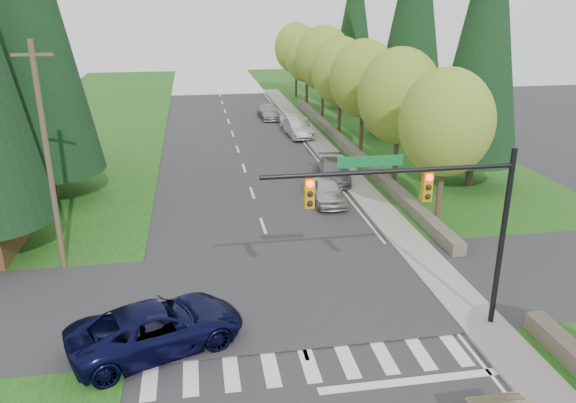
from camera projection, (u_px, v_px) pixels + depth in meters
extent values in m
cube|color=#1F4111|center=(454.00, 186.00, 36.30)|extent=(14.00, 110.00, 0.06)
cube|color=#1F4111|center=(29.00, 210.00, 32.24)|extent=(14.00, 110.00, 0.06)
cube|color=#28282B|center=(286.00, 294.00, 23.15)|extent=(120.00, 8.00, 0.10)
cube|color=gray|center=(354.00, 181.00, 37.19)|extent=(1.80, 80.00, 0.13)
cube|color=gray|center=(342.00, 182.00, 37.05)|extent=(0.20, 80.00, 0.13)
cube|color=#4C4438|center=(347.00, 147.00, 44.77)|extent=(0.70, 40.00, 0.70)
cylinder|color=black|center=(502.00, 241.00, 19.88)|extent=(0.20, 0.20, 6.80)
cylinder|color=black|center=(391.00, 171.00, 18.25)|extent=(8.60, 0.16, 0.16)
cube|color=#0C662D|center=(370.00, 161.00, 18.07)|extent=(2.20, 0.04, 0.35)
cube|color=#BF8C0C|center=(427.00, 187.00, 18.66)|extent=(0.32, 0.24, 1.00)
sphere|color=#FF0C05|center=(430.00, 178.00, 18.41)|extent=(0.22, 0.22, 0.22)
cube|color=#BF8C0C|center=(309.00, 193.00, 18.03)|extent=(0.32, 0.24, 1.00)
sphere|color=#FF0C05|center=(310.00, 184.00, 17.78)|extent=(0.22, 0.22, 0.22)
cylinder|color=#473828|center=(48.00, 162.00, 23.67)|extent=(0.24, 0.24, 10.00)
cube|color=#473828|center=(32.00, 55.00, 22.17)|extent=(1.60, 0.10, 0.12)
cylinder|color=#38281C|center=(440.00, 183.00, 29.34)|extent=(0.32, 0.32, 4.76)
ellipsoid|color=olive|center=(446.00, 122.00, 28.24)|extent=(4.80, 4.80, 5.52)
cylinder|color=#38281C|center=(396.00, 148.00, 35.82)|extent=(0.32, 0.32, 4.93)
ellipsoid|color=olive|center=(400.00, 96.00, 34.68)|extent=(5.20, 5.20, 5.98)
cylinder|color=#38281C|center=(362.00, 125.00, 42.26)|extent=(0.32, 0.32, 5.04)
ellipsoid|color=olive|center=(364.00, 79.00, 41.09)|extent=(5.00, 5.00, 5.75)
cylinder|color=#38281C|center=(340.00, 109.00, 48.80)|extent=(0.32, 0.32, 4.82)
ellipsoid|color=olive|center=(341.00, 71.00, 47.68)|extent=(5.00, 5.00, 5.75)
cylinder|color=#38281C|center=(323.00, 94.00, 55.24)|extent=(0.32, 0.32, 5.15)
ellipsoid|color=olive|center=(323.00, 58.00, 54.05)|extent=(5.40, 5.40, 6.21)
cylinder|color=#38281C|center=(307.00, 86.00, 61.78)|extent=(0.32, 0.32, 4.70)
ellipsoid|color=olive|center=(307.00, 57.00, 60.69)|extent=(4.80, 4.80, 5.52)
cylinder|color=#38281C|center=(296.00, 77.00, 68.23)|extent=(0.32, 0.32, 4.98)
ellipsoid|color=olive|center=(296.00, 48.00, 67.08)|extent=(5.20, 5.20, 5.98)
cylinder|color=#38281C|center=(53.00, 183.00, 33.91)|extent=(0.50, 0.50, 2.00)
cone|color=black|center=(25.00, 2.00, 30.40)|extent=(6.46, 6.46, 19.00)
cylinder|color=#38281C|center=(42.00, 158.00, 39.16)|extent=(0.50, 0.50, 2.00)
cone|color=black|center=(20.00, 18.00, 35.99)|extent=(5.78, 5.78, 17.00)
cylinder|color=#38281C|center=(470.00, 171.00, 36.12)|extent=(0.50, 0.50, 2.00)
cone|color=black|center=(486.00, 29.00, 33.12)|extent=(5.44, 5.44, 16.00)
cylinder|color=#38281C|center=(406.00, 125.00, 49.26)|extent=(0.50, 0.50, 2.00)
cone|color=black|center=(415.00, 7.00, 45.91)|extent=(6.12, 6.12, 18.00)
cylinder|color=#38281C|center=(352.00, 99.00, 62.08)|extent=(0.50, 0.50, 2.00)
cone|color=black|center=(355.00, 20.00, 59.25)|extent=(5.10, 5.10, 15.00)
imported|color=black|center=(157.00, 327.00, 19.31)|extent=(6.58, 4.72, 1.66)
imported|color=#B4B4B9|center=(326.00, 190.00, 33.38)|extent=(1.81, 4.47, 1.52)
imported|color=slate|center=(333.00, 171.00, 37.24)|extent=(2.58, 5.02, 1.39)
imported|color=silver|center=(298.00, 128.00, 49.12)|extent=(1.94, 4.98, 1.62)
imported|color=white|center=(293.00, 122.00, 51.69)|extent=(2.03, 4.63, 1.55)
imported|color=#99989D|center=(269.00, 112.00, 56.74)|extent=(2.14, 4.75, 1.35)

